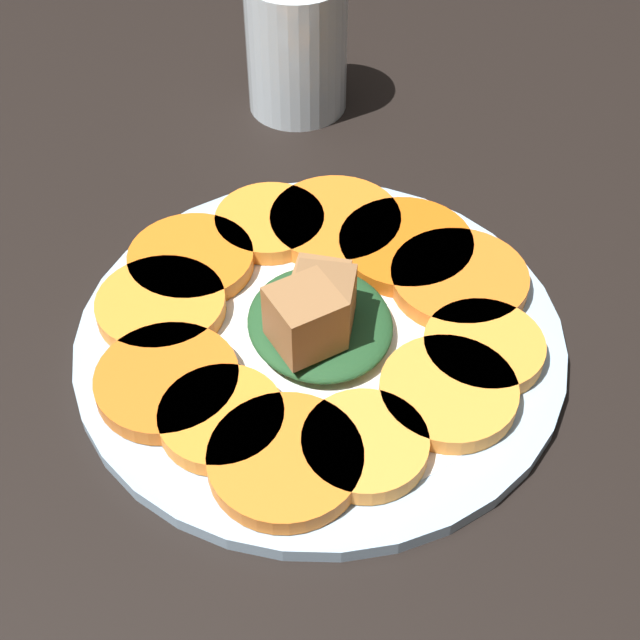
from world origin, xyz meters
The scene contains 17 objects.
table_slab centered at (0.00, 0.00, 1.00)cm, with size 120.00×120.00×2.00cm, color black.
plate centered at (0.00, 0.00, 2.52)cm, with size 30.12×30.12×1.05cm.
carrot_slice_0 centered at (4.38, 8.93, 3.67)cm, with size 7.25×7.25×1.13cm, color orange.
carrot_slice_1 centered at (-1.51, 9.67, 3.67)cm, with size 8.87×8.87×1.13cm, color orange.
carrot_slice_2 centered at (-5.48, 7.43, 3.67)cm, with size 8.97×8.97×1.13cm, color #D45E12.
carrot_slice_3 centered at (-9.06, 3.57, 3.67)cm, with size 9.00×9.00×1.13cm, color orange.
carrot_slice_4 centered at (-10.22, -0.77, 3.67)cm, with size 7.50×7.50×1.13cm, color orange.
carrot_slice_5 centered at (-7.89, -6.62, 3.67)cm, with size 8.26×8.26×1.13cm, color orange.
carrot_slice_6 centered at (-4.24, -9.14, 3.67)cm, with size 8.09×8.09×1.13cm, color orange.
carrot_slice_7 centered at (1.95, -9.68, 3.67)cm, with size 8.35×8.35×1.13cm, color orange.
carrot_slice_8 centered at (5.41, -7.17, 3.67)cm, with size 7.06×7.06×1.13cm, color orange.
carrot_slice_9 centered at (9.06, -4.40, 3.67)cm, with size 8.44×8.44×1.13cm, color orange.
carrot_slice_10 centered at (9.24, 0.37, 3.67)cm, with size 6.97×6.97×1.13cm, color orange.
carrot_slice_11 centered at (7.01, 5.68, 3.67)cm, with size 7.93×7.93×1.13cm, color orange.
center_pile centered at (0.51, -0.25, 5.11)cm, with size 9.80×8.82×5.31cm.
fork centered at (-0.62, -7.30, 3.30)cm, with size 17.25×7.84×0.40cm.
water_glass centered at (-26.24, 5.28, 7.38)cm, with size 8.00×8.00×10.75cm.
Camera 1 is at (35.87, -9.82, 43.34)cm, focal length 50.00 mm.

